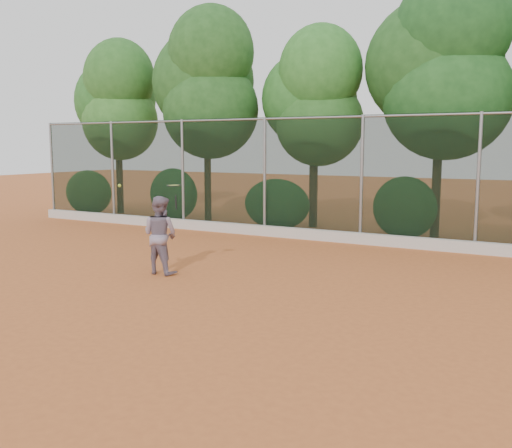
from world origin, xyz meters
The scene contains 7 objects.
ground centered at (0.00, 0.00, 0.00)m, with size 80.00×80.00×0.00m, color #BF602D.
concrete_curb centered at (0.00, 6.82, 0.15)m, with size 24.00×0.20×0.30m, color beige.
tennis_player centered at (-2.45, 1.30, 0.82)m, with size 0.80×0.62×1.64m, color gray.
chainlink_fence centered at (0.00, 7.00, 1.86)m, with size 24.09×0.09×3.50m.
foliage_backdrop centered at (-0.55, 8.98, 4.40)m, with size 23.70×3.63×7.55m.
tennis_racket centered at (-2.00, 1.21, 1.84)m, with size 0.29×0.29×0.51m.
tennis_ball_in_flight centered at (-3.56, 1.33, 1.81)m, with size 0.07×0.07×0.07m.
Camera 1 is at (4.97, -8.05, 2.68)m, focal length 40.00 mm.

